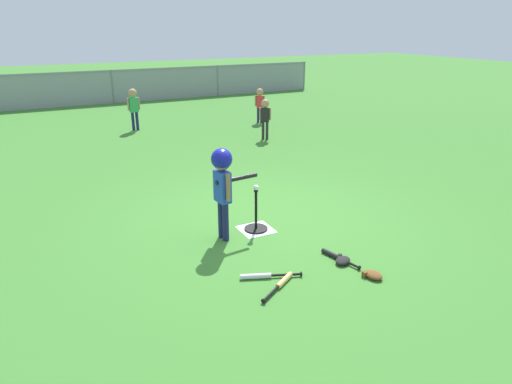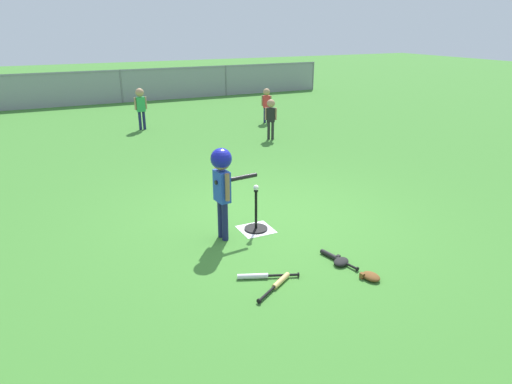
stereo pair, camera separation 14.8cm
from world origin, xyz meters
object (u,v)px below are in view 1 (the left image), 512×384
batter_child (223,176)px  glove_near_bats (343,260)px  fielder_deep_right (260,101)px  spare_bat_wood (281,283)px  spare_bat_black (335,256)px  spare_bat_silver (262,276)px  glove_by_plate (373,275)px  baseball_on_tee (256,188)px  batting_tee (256,224)px  fielder_near_left (134,104)px  fielder_deep_left (265,114)px

batter_child → glove_near_bats: size_ratio=4.54×
batter_child → fielder_deep_right: bearing=58.8°
spare_bat_wood → spare_bat_black: bearing=14.3°
spare_bat_silver → glove_by_plate: glove_by_plate is taller
baseball_on_tee → batter_child: 0.56m
baseball_on_tee → spare_bat_silver: baseball_on_tee is taller
glove_by_plate → glove_near_bats: bearing=103.4°
batting_tee → fielder_deep_right: (3.38, 6.34, 0.53)m
glove_by_plate → spare_bat_wood: bearing=161.9°
spare_bat_wood → spare_bat_black: 0.91m
spare_bat_black → glove_near_bats: size_ratio=2.09×
batting_tee → spare_bat_black: batting_tee is taller
batter_child → spare_bat_wood: 1.58m
spare_bat_wood → glove_by_plate: size_ratio=2.30×
fielder_deep_right → glove_near_bats: (-2.89, -7.64, -0.58)m
fielder_near_left → spare_bat_black: bearing=-86.6°
batter_child → glove_near_bats: batter_child is taller
batting_tee → fielder_deep_left: (2.56, 4.51, 0.54)m
batter_child → fielder_deep_right: 7.48m
batting_tee → glove_near_bats: size_ratio=2.14×
spare_bat_black → fielder_deep_right: bearing=68.9°
fielder_deep_right → spare_bat_silver: 8.48m
fielder_deep_left → spare_bat_silver: (-3.08, -5.67, -0.60)m
fielder_deep_left → fielder_near_left: size_ratio=0.89×
spare_bat_black → fielder_deep_left: bearing=69.8°
fielder_deep_left → glove_by_plate: 6.56m
baseball_on_tee → spare_bat_silver: bearing=-114.1°
baseball_on_tee → fielder_near_left: fielder_near_left is taller
batter_child → glove_by_plate: 2.15m
baseball_on_tee → spare_bat_silver: (-0.52, -1.16, -0.58)m
batting_tee → batter_child: (-0.50, -0.05, 0.79)m
batter_child → spare_bat_wood: bearing=-86.0°
batting_tee → fielder_near_left: 6.98m
baseball_on_tee → fielder_deep_left: bearing=60.4°
batting_tee → fielder_near_left: bearing=90.1°
baseball_on_tee → glove_near_bats: size_ratio=0.27×
spare_bat_wood → glove_near_bats: glove_near_bats is taller
batter_child → glove_near_bats: bearing=-51.6°
fielder_near_left → spare_bat_black: fielder_near_left is taller
baseball_on_tee → fielder_deep_right: size_ratio=0.08×
batter_child → batting_tee: bearing=6.1°
spare_bat_wood → fielder_deep_right: bearing=64.0°
baseball_on_tee → batting_tee: bearing=180.0°
baseball_on_tee → glove_by_plate: bearing=-71.1°
fielder_deep_left → fielder_deep_right: fielder_deep_left is taller
fielder_deep_right → spare_bat_wood: bearing=-116.0°
batting_tee → spare_bat_silver: bearing=-114.1°
fielder_deep_right → batter_child: bearing=-121.2°
baseball_on_tee → fielder_deep_left: (2.56, 4.51, 0.01)m
fielder_near_left → glove_near_bats: 8.29m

